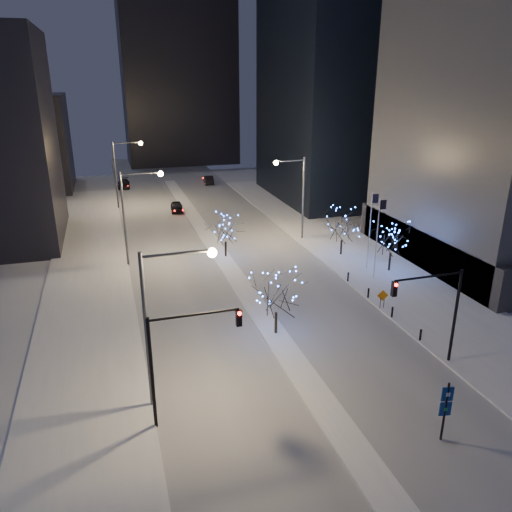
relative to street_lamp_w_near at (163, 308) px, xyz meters
name	(u,v)px	position (x,y,z in m)	size (l,w,h in m)	color
ground	(317,396)	(8.94, -2.00, -6.50)	(160.00, 160.00, 0.00)	silver
road	(206,235)	(8.94, 33.00, -6.49)	(20.00, 130.00, 0.02)	silver
median	(214,247)	(8.94, 28.00, -6.42)	(2.00, 80.00, 0.15)	white
east_sidewalk	(371,263)	(23.94, 18.00, -6.42)	(10.00, 90.00, 0.15)	white
west_sidewalk	(88,295)	(-5.06, 18.00, -6.42)	(8.00, 90.00, 0.15)	white
filler_west_far	(13,144)	(-17.06, 68.00, 1.50)	(18.00, 16.00, 16.00)	black
horizon_block	(178,65)	(14.94, 90.00, 14.50)	(24.00, 14.00, 42.00)	black
street_lamp_w_near	(163,308)	(0.00, 0.00, 0.00)	(4.40, 0.56, 10.00)	#595E66
street_lamp_w_mid	(134,205)	(0.00, 25.00, 0.00)	(4.40, 0.56, 10.00)	#595E66
street_lamp_w_far	(122,165)	(0.00, 50.00, 0.00)	(4.40, 0.56, 10.00)	#595E66
street_lamp_east	(296,188)	(19.02, 28.00, -0.05)	(3.90, 0.56, 10.00)	#595E66
traffic_signal_west	(179,350)	(0.50, -2.00, -1.74)	(5.26, 0.43, 7.00)	black
traffic_signal_east	(438,303)	(17.88, -1.00, -1.74)	(5.26, 0.43, 7.00)	black
flagpoles	(374,229)	(22.30, 15.25, -1.70)	(1.35, 2.60, 8.00)	silver
bollards	(380,302)	(19.14, 8.00, -5.90)	(0.16, 12.16, 0.90)	black
car_near	(177,207)	(7.11, 45.47, -5.77)	(1.73, 4.31, 1.47)	black
car_mid	(208,180)	(15.69, 63.94, -5.75)	(1.59, 4.56, 1.50)	black
car_far	(124,184)	(0.49, 64.75, -5.77)	(2.04, 5.01, 1.45)	black
holiday_tree_median_near	(276,293)	(9.05, 6.25, -2.93)	(5.99, 5.99, 5.46)	black
holiday_tree_median_far	(225,230)	(9.44, 24.37, -3.29)	(4.49, 4.49, 4.74)	black
holiday_tree_plaza_near	(392,239)	(24.49, 15.38, -2.97)	(4.43, 4.43, 5.20)	black
holiday_tree_plaza_far	(343,225)	(21.91, 21.24, -3.00)	(4.50, 4.50, 5.34)	black
wayfinding_sign	(446,406)	(13.94, -7.69, -4.24)	(0.66, 0.19, 3.68)	black
construction_sign	(383,297)	(19.24, 7.78, -5.35)	(1.00, 0.19, 1.66)	black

